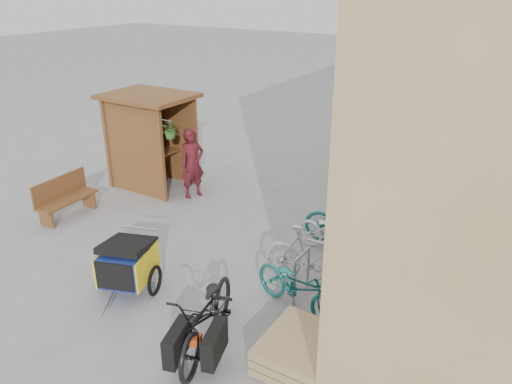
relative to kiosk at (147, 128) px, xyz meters
The scene contains 17 objects.
ground 4.39m from the kiosk, 37.02° to the right, with size 80.00×80.00×0.00m, color #99989B.
kiosk is the anchor object (origin of this frame).
bike_rack 5.67m from the kiosk, ahead, with size 0.05×5.35×0.86m.
pallet_stack 7.50m from the kiosk, 31.66° to the right, with size 1.00×1.20×0.40m.
bench 2.66m from the kiosk, 99.43° to the right, with size 0.51×1.49×0.93m.
shopping_carts 7.78m from the kiosk, 35.59° to the left, with size 0.54×1.50×0.97m.
child_trailer 4.91m from the kiosk, 52.29° to the right, with size 1.12×1.73×1.00m.
cargo_bike 6.63m from the kiosk, 40.68° to the right, with size 1.30×2.20×1.09m.
person_kiosk 1.54m from the kiosk, ahead, with size 0.63×0.41×1.72m, color maroon.
bike_0 6.46m from the kiosk, 26.42° to the right, with size 0.63×1.81×0.95m, color #1B6C6B.
bike_1 6.03m from the kiosk, 20.23° to the right, with size 0.53×1.86×1.12m, color silver.
bike_2 5.65m from the kiosk, ahead, with size 0.59×1.68×0.88m, color silver.
bike_3 5.62m from the kiosk, ahead, with size 0.48×1.70×1.02m, color #1B6C6B.
bike_4 5.71m from the kiosk, ahead, with size 0.56×1.62×0.85m, color #DA918D.
bike_5 5.59m from the kiosk, ahead, with size 0.48×1.70×1.02m, color #1B6C6B.
bike_6 6.07m from the kiosk, 16.51° to the left, with size 0.63×1.81×0.95m, color silver.
bike_7 6.11m from the kiosk, 18.23° to the left, with size 0.42×1.48×0.89m, color #1B6C6B.
Camera 1 is at (5.34, -6.43, 5.00)m, focal length 35.00 mm.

